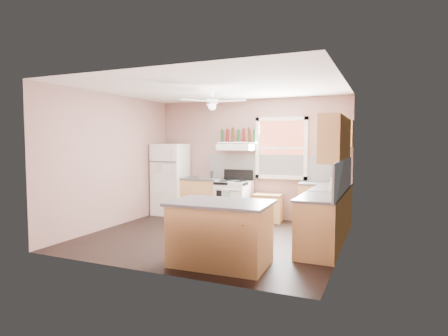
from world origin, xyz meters
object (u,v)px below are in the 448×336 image
at_px(toaster, 206,174).
at_px(stove, 234,200).
at_px(island, 220,234).
at_px(cart, 268,208).
at_px(refrigerator, 171,179).

xyz_separation_m(toaster, stove, (0.67, 0.03, -0.56)).
xyz_separation_m(stove, island, (1.00, -2.96, 0.00)).
distance_m(toaster, stove, 0.87).
bearing_deg(cart, island, -91.73).
bearing_deg(stove, cart, 7.19).
distance_m(refrigerator, cart, 2.46).
bearing_deg(refrigerator, stove, -0.94).
bearing_deg(refrigerator, cart, -0.21).
height_order(refrigerator, toaster, refrigerator).
xyz_separation_m(stove, cart, (0.78, 0.05, -0.13)).
height_order(refrigerator, island, refrigerator).
xyz_separation_m(refrigerator, cart, (2.39, 0.10, -0.54)).
bearing_deg(toaster, island, -60.06).
bearing_deg(toaster, cart, 3.62).
height_order(toaster, cart, toaster).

